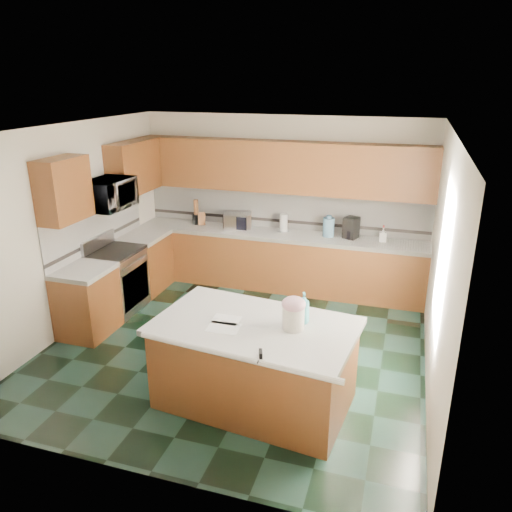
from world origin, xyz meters
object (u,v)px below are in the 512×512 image
(island_top, at_px, (255,326))
(treat_jar, at_px, (293,318))
(island_base, at_px, (255,366))
(coffee_maker, at_px, (351,228))
(knife_block, at_px, (202,219))
(toaster_oven, at_px, (238,221))
(soap_bottle_island, at_px, (304,308))

(island_top, bearing_deg, treat_jar, 9.93)
(island_base, bearing_deg, coffee_maker, 86.32)
(knife_block, bearing_deg, coffee_maker, -22.65)
(knife_block, distance_m, coffee_maker, 2.44)
(island_base, xyz_separation_m, island_top, (0.00, 0.00, 0.46))
(toaster_oven, bearing_deg, island_base, -85.11)
(knife_block, bearing_deg, treat_jar, -76.71)
(island_base, distance_m, toaster_oven, 3.38)
(treat_jar, height_order, coffee_maker, coffee_maker)
(island_base, relative_size, treat_jar, 8.41)
(treat_jar, distance_m, soap_bottle_island, 0.17)
(knife_block, distance_m, toaster_oven, 0.63)
(island_base, bearing_deg, toaster_oven, 118.73)
(knife_block, height_order, coffee_maker, coffee_maker)
(island_base, bearing_deg, soap_bottle_island, 27.20)
(island_base, xyz_separation_m, treat_jar, (0.39, 0.02, 0.60))
(treat_jar, relative_size, coffee_maker, 0.69)
(island_base, relative_size, island_top, 0.95)
(island_base, relative_size, toaster_oven, 4.35)
(island_base, distance_m, treat_jar, 0.72)
(treat_jar, xyz_separation_m, knife_block, (-2.27, 3.05, -0.01))
(island_base, height_order, treat_jar, treat_jar)
(soap_bottle_island, height_order, knife_block, soap_bottle_island)
(island_top, distance_m, coffee_maker, 3.16)
(island_base, relative_size, knife_block, 8.96)
(island_top, bearing_deg, island_base, 0.00)
(soap_bottle_island, relative_size, toaster_oven, 0.74)
(island_base, xyz_separation_m, soap_bottle_island, (0.46, 0.17, 0.65))
(island_top, xyz_separation_m, knife_block, (-1.88, 3.08, 0.14))
(soap_bottle_island, bearing_deg, knife_block, 109.67)
(toaster_oven, bearing_deg, knife_block, 162.70)
(island_base, distance_m, coffee_maker, 3.22)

